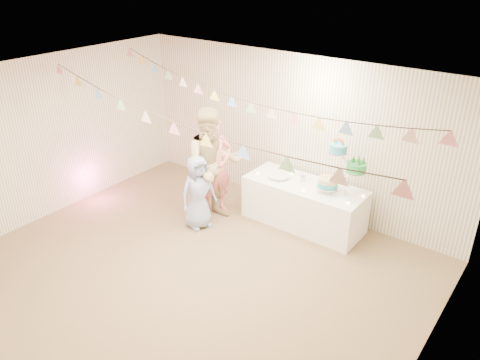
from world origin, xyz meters
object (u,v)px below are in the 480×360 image
Objects in this scene: table at (304,204)px; cake_stand at (341,166)px; person_adult_a at (215,167)px; person_child at (198,192)px; person_adult_b at (212,166)px.

cake_stand is at bearing 5.19° from table.
cake_stand is (0.55, 0.05, 0.80)m from table.
person_adult_a is at bearing -157.10° from table.
table is 2.36× the size of cake_stand.
person_child is at bearing -152.16° from person_adult_a.
cake_stand reaches higher than person_child.
cake_stand is 2.23m from person_child.
cake_stand is 2.00m from person_adult_b.
table is 1.69m from person_child.
person_adult_b is (0.08, -0.15, 0.10)m from person_adult_a.
person_child is (-1.85, -1.11, -0.55)m from cake_stand.
person_adult_a is (-1.91, -0.62, -0.31)m from cake_stand.
cake_stand is at bearing -51.12° from person_adult_a.
person_adult_b is at bearing 16.25° from person_child.
cake_stand is 0.43× the size of person_adult_b.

